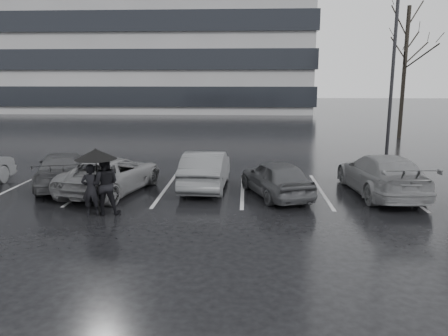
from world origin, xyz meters
TOP-DOWN VIEW (x-y plane):
  - ground at (0.00, 0.00)m, footprint 160.00×160.00m
  - office_building at (-22.00, 48.00)m, footprint 61.00×26.00m
  - car_main at (1.73, 1.69)m, footprint 2.62×3.96m
  - car_west_a at (-0.75, 2.72)m, footprint 1.59×4.21m
  - car_west_b at (-4.00, 1.98)m, footprint 3.08×4.88m
  - car_west_c at (-6.00, 2.66)m, footprint 3.01×4.73m
  - car_east at (5.36, 2.10)m, footprint 2.32×4.98m
  - pedestrian_left at (-3.77, -0.70)m, footprint 0.59×0.42m
  - pedestrian_right at (-3.42, -0.57)m, footprint 0.99×0.84m
  - umbrella at (-3.57, -0.74)m, footprint 1.18×1.18m
  - lamp_post at (7.55, 8.55)m, footprint 0.50×0.50m
  - stall_stripes at (-0.80, 2.50)m, footprint 19.72×5.00m
  - tree_north at (11.00, 17.00)m, footprint 0.26×0.26m

SIDE VIEW (x-z plane):
  - ground at x=0.00m, z-range 0.00..0.00m
  - stall_stripes at x=-0.80m, z-range 0.00..0.00m
  - car_main at x=1.73m, z-range 0.00..1.25m
  - car_west_b at x=-4.00m, z-range 0.00..1.26m
  - car_west_c at x=-6.00m, z-range 0.00..1.28m
  - car_west_a at x=-0.75m, z-range 0.00..1.37m
  - car_east at x=5.36m, z-range 0.00..1.41m
  - pedestrian_left at x=-3.77m, z-range 0.00..1.53m
  - pedestrian_right at x=-3.42m, z-range 0.00..1.80m
  - umbrella at x=-3.57m, z-range 0.82..2.82m
  - lamp_post at x=7.55m, z-range -0.39..8.78m
  - tree_north at x=11.00m, z-range 0.00..8.50m
  - office_building at x=-22.00m, z-range -0.16..28.84m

